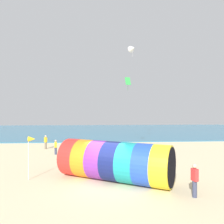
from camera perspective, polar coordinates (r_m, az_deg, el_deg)
ground_plane at (r=14.12m, az=-2.06°, el=-18.37°), size 120.00×120.00×0.00m
sea at (r=51.81m, az=-3.38°, el=-4.82°), size 120.00×40.00×0.10m
giant_inflatable_tube at (r=14.47m, az=0.64°, el=-12.71°), size 7.61×5.83×2.53m
kite_handler at (r=12.67m, az=20.78°, el=-16.28°), size 0.31×0.41×1.75m
kite_white_delta at (r=27.79m, az=5.39°, el=16.20°), size 1.07×1.08×1.51m
kite_green_diamond at (r=25.85m, az=4.16°, el=7.99°), size 0.72×0.51×1.59m
bystander_near_water at (r=23.77m, az=-14.50°, el=-8.87°), size 0.25×0.38×1.53m
bystander_mid_beach at (r=27.54m, az=-16.95°, el=-7.52°), size 0.40×0.42×1.63m
beach_flag at (r=15.33m, az=-20.28°, el=-7.13°), size 0.47×0.36×2.86m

